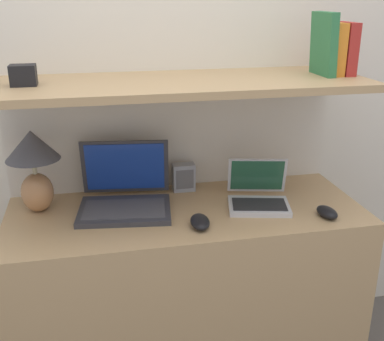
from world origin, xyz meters
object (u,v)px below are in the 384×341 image
object	(u,v)px
laptop_small	(258,196)
shelf_gadget	(23,75)
laptop_large	(125,196)
computer_mouse	(200,222)
book_red	(345,49)
table_lamp	(34,161)
router_box	(184,177)
book_orange	(333,49)
book_green	(324,44)
second_mouse	(327,212)

from	to	relation	value
laptop_small	shelf_gadget	xyz separation A→B (m)	(-0.84, 0.08, 0.49)
laptop_large	computer_mouse	xyz separation A→B (m)	(0.25, -0.22, -0.03)
laptop_small	book_red	xyz separation A→B (m)	(0.35, 0.08, 0.55)
book_red	table_lamp	bearing A→B (deg)	177.60
shelf_gadget	laptop_small	bearing A→B (deg)	-5.14
router_box	book_orange	xyz separation A→B (m)	(0.56, -0.14, 0.53)
table_lamp	book_green	world-z (taller)	book_green
router_box	book_orange	world-z (taller)	book_orange
book_red	shelf_gadget	bearing A→B (deg)	180.00
router_box	shelf_gadget	size ratio (longest dim) A/B	1.37
table_lamp	book_orange	distance (m)	1.22
laptop_small	router_box	xyz separation A→B (m)	(-0.26, 0.21, 0.02)
laptop_large	router_box	distance (m)	0.29
book_red	book_green	world-z (taller)	book_green
second_mouse	book_green	distance (m)	0.64
laptop_large	computer_mouse	bearing A→B (deg)	-41.59
laptop_small	computer_mouse	bearing A→B (deg)	-152.55
book_red	shelf_gadget	size ratio (longest dim) A/B	2.27
laptop_large	computer_mouse	distance (m)	0.34
table_lamp	book_red	size ratio (longest dim) A/B	1.64
laptop_large	table_lamp	bearing A→B (deg)	172.42
second_mouse	shelf_gadget	bearing A→B (deg)	167.41
router_box	book_green	bearing A→B (deg)	-14.64
table_lamp	second_mouse	size ratio (longest dim) A/B	2.90
laptop_large	book_green	distance (m)	0.96
table_lamp	book_green	distance (m)	1.18
computer_mouse	shelf_gadget	world-z (taller)	shelf_gadget
laptop_small	router_box	size ratio (longest dim) A/B	2.37
table_lamp	second_mouse	bearing A→B (deg)	-15.06
book_red	book_green	distance (m)	0.09
table_lamp	book_green	xyz separation A→B (m)	(1.11, -0.05, 0.41)
table_lamp	laptop_large	distance (m)	0.37
book_orange	shelf_gadget	xyz separation A→B (m)	(-1.15, 0.00, -0.06)
laptop_large	router_box	xyz separation A→B (m)	(0.26, 0.13, 0.01)
second_mouse	shelf_gadget	world-z (taller)	shelf_gadget
book_red	computer_mouse	bearing A→B (deg)	-160.79
router_box	shelf_gadget	bearing A→B (deg)	-166.85
second_mouse	book_green	xyz separation A→B (m)	(0.04, 0.24, 0.59)
table_lamp	book_red	xyz separation A→B (m)	(1.20, -0.05, 0.39)
book_green	laptop_large	bearing A→B (deg)	179.53
laptop_small	second_mouse	distance (m)	0.27
laptop_small	computer_mouse	xyz separation A→B (m)	(-0.27, -0.14, -0.02)
laptop_small	book_green	size ratio (longest dim) A/B	1.19
router_box	book_orange	distance (m)	0.79
laptop_small	router_box	bearing A→B (deg)	140.87
laptop_large	book_orange	bearing A→B (deg)	-0.45
book_green	second_mouse	bearing A→B (deg)	-100.46
router_box	book_red	world-z (taller)	book_red
laptop_large	computer_mouse	world-z (taller)	laptop_large
laptop_small	book_orange	world-z (taller)	book_orange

